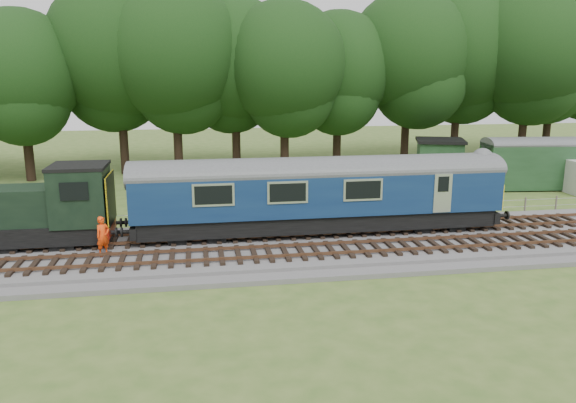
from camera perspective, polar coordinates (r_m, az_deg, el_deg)
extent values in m
plane|color=#3C5B21|center=(26.41, -2.32, -5.01)|extent=(120.00, 120.00, 0.00)
cube|color=#4C4C4F|center=(26.36, -2.33, -4.65)|extent=(70.00, 7.00, 0.35)
cube|color=brown|center=(26.92, -2.51, -3.57)|extent=(66.50, 0.07, 0.14)
cube|color=brown|center=(28.28, -2.86, -2.76)|extent=(66.50, 0.07, 0.14)
cube|color=brown|center=(24.08, -1.65, -5.58)|extent=(66.50, 0.07, 0.14)
cube|color=brown|center=(25.43, -2.08, -4.57)|extent=(66.50, 0.07, 0.14)
cube|color=black|center=(27.91, 3.15, -1.76)|extent=(17.46, 2.52, 0.85)
cube|color=#0D2149|center=(27.58, 3.18, 1.10)|extent=(18.00, 2.80, 2.05)
cube|color=yellow|center=(30.87, 19.75, 0.92)|extent=(0.06, 2.74, 1.30)
cube|color=black|center=(29.81, 14.48, -1.61)|extent=(2.60, 2.00, 0.55)
cube|color=black|center=(27.33, -9.25, -2.67)|extent=(2.60, 2.00, 0.55)
cube|color=black|center=(28.58, -26.36, -2.87)|extent=(8.73, 2.39, 0.85)
cube|color=black|center=(27.42, -20.31, 0.61)|extent=(2.40, 2.55, 2.60)
cube|color=#A4190C|center=(27.59, -17.65, -2.55)|extent=(0.25, 2.60, 0.55)
cube|color=yellow|center=(27.24, -17.55, 0.30)|extent=(0.06, 2.55, 2.30)
imported|color=#FF420D|center=(25.66, -18.29, -3.35)|extent=(0.76, 0.74, 1.75)
cube|color=#18361B|center=(46.52, 15.12, 4.16)|extent=(4.22, 4.22, 2.78)
cube|color=black|center=(46.33, 15.23, 6.00)|extent=(4.64, 4.64, 0.22)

